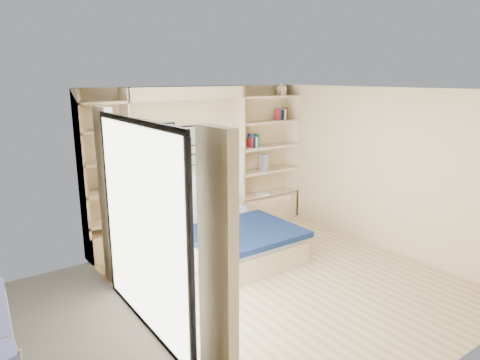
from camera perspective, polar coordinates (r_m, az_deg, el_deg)
ground at (r=5.94m, az=5.97°, el=-12.95°), size 4.50×4.50×0.00m
room_shell at (r=6.52m, az=-5.23°, el=-0.39°), size 4.50×4.50×4.50m
bed at (r=6.57m, az=-1.34°, el=-7.70°), size 1.58×2.11×1.07m
photo_gallery at (r=6.99m, az=-8.71°, el=4.87°), size 1.48×0.02×0.82m
reading_lamps at (r=6.96m, az=-6.61°, el=0.68°), size 1.92×0.12×0.15m
shelf_decor at (r=7.67m, az=2.29°, el=6.49°), size 3.47×0.23×2.03m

